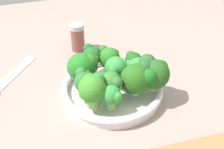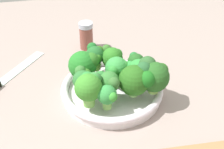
% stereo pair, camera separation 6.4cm
% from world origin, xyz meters
% --- Properties ---
extents(ground_plane, '(1.30, 1.30, 0.03)m').
position_xyz_m(ground_plane, '(0.00, 0.00, -0.01)').
color(ground_plane, gray).
extents(bowl, '(0.24, 0.24, 0.03)m').
position_xyz_m(bowl, '(-0.01, 0.02, 0.02)').
color(bowl, white).
rests_on(bowl, ground_plane).
extents(broccoli_floret_0, '(0.06, 0.07, 0.08)m').
position_xyz_m(broccoli_floret_0, '(-0.07, -0.03, 0.08)').
color(broccoli_floret_0, '#85C75A').
rests_on(broccoli_floret_0, bowl).
extents(broccoli_floret_1, '(0.07, 0.07, 0.07)m').
position_xyz_m(broccoli_floret_1, '(-0.07, 0.05, 0.07)').
color(broccoli_floret_1, '#9DC970').
rests_on(broccoli_floret_1, bowl).
extents(broccoli_floret_2, '(0.05, 0.06, 0.06)m').
position_xyz_m(broccoli_floret_2, '(-0.04, 0.10, 0.07)').
color(broccoli_floret_2, '#82C04C').
rests_on(broccoli_floret_2, bowl).
extents(broccoli_floret_3, '(0.06, 0.06, 0.06)m').
position_xyz_m(broccoli_floret_3, '(-0.00, 0.03, 0.07)').
color(broccoli_floret_3, '#8BC15B').
rests_on(broccoli_floret_3, bowl).
extents(broccoli_floret_4, '(0.04, 0.05, 0.05)m').
position_xyz_m(broccoli_floret_4, '(0.05, 0.06, 0.06)').
color(broccoli_floret_4, '#9CD46E').
rests_on(broccoli_floret_4, bowl).
extents(broccoli_floret_5, '(0.08, 0.07, 0.07)m').
position_xyz_m(broccoli_floret_5, '(0.03, -0.03, 0.07)').
color(broccoli_floret_5, '#99CD73').
rests_on(broccoli_floret_5, bowl).
extents(broccoli_floret_6, '(0.05, 0.05, 0.06)m').
position_xyz_m(broccoli_floret_6, '(-0.04, -0.06, 0.07)').
color(broccoli_floret_6, '#78B450').
rests_on(broccoli_floret_6, bowl).
extents(broccoli_floret_7, '(0.06, 0.06, 0.06)m').
position_xyz_m(broccoli_floret_7, '(-0.00, 0.08, 0.07)').
color(broccoli_floret_7, '#91D167').
rests_on(broccoli_floret_7, bowl).
extents(broccoli_floret_8, '(0.05, 0.06, 0.06)m').
position_xyz_m(broccoli_floret_8, '(-0.03, -0.02, 0.07)').
color(broccoli_floret_8, '#8DD05A').
rests_on(broccoli_floret_8, bowl).
extents(broccoli_floret_9, '(0.07, 0.06, 0.06)m').
position_xyz_m(broccoli_floret_9, '(0.05, 0.01, 0.07)').
color(broccoli_floret_9, '#9AC869').
rests_on(broccoli_floret_9, bowl).
extents(broccoli_floret_10, '(0.04, 0.05, 0.06)m').
position_xyz_m(broccoli_floret_10, '(-0.08, 0.00, 0.07)').
color(broccoli_floret_10, '#8ACA64').
rests_on(broccoli_floret_10, bowl).
extents(broccoli_floret_11, '(0.07, 0.07, 0.08)m').
position_xyz_m(broccoli_floret_11, '(0.07, -0.02, 0.08)').
color(broccoli_floret_11, '#A1D362').
rests_on(broccoli_floret_11, bowl).
extents(pepper_shaker, '(0.04, 0.04, 0.08)m').
position_xyz_m(pepper_shaker, '(-0.04, 0.25, 0.04)').
color(pepper_shaker, brown).
rests_on(pepper_shaker, ground_plane).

